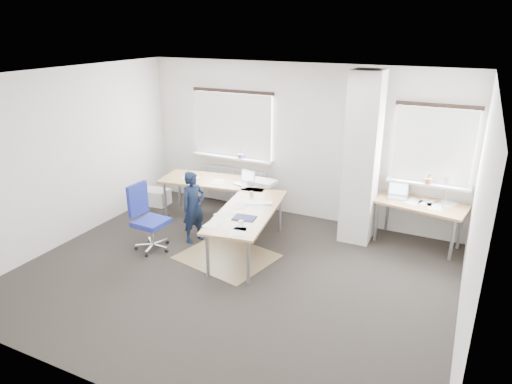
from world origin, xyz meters
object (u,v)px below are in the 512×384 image
at_px(desk_side, 420,205).
at_px(task_chair, 150,232).
at_px(desk_main, 233,196).
at_px(person, 194,207).

relative_size(desk_side, task_chair, 1.39).
bearing_deg(desk_main, task_chair, -138.80).
distance_m(desk_main, desk_side, 3.05).
bearing_deg(task_chair, person, 53.09).
distance_m(desk_side, task_chair, 4.34).
height_order(desk_main, person, person).
xyz_separation_m(task_chair, person, (0.47, 0.57, 0.30)).
xyz_separation_m(desk_side, task_chair, (-3.82, -2.03, -0.38)).
xyz_separation_m(desk_main, person, (-0.45, -0.53, -0.09)).
bearing_deg(task_chair, desk_main, 52.65).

